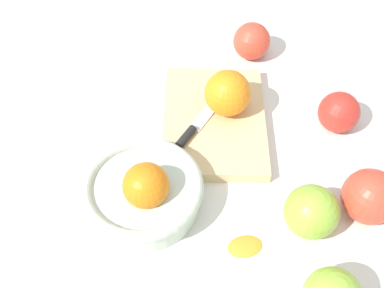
{
  "coord_description": "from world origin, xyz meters",
  "views": [
    {
      "loc": [
        -0.49,
        0.01,
        0.63
      ],
      "look_at": [
        -0.02,
        0.08,
        0.04
      ],
      "focal_mm": 44.92,
      "sensor_mm": 36.0,
      "label": 1
    }
  ],
  "objects_px": {
    "cutting_board": "(214,121)",
    "apple_mid_right": "(250,41)",
    "orange_on_board": "(228,93)",
    "knife": "(197,125)",
    "bowl": "(143,191)",
    "apple_front_left": "(312,212)",
    "apple_front_left_3": "(370,196)",
    "apple_front_right": "(339,112)"
  },
  "relations": [
    {
      "from": "cutting_board",
      "to": "apple_mid_right",
      "type": "distance_m",
      "value": 0.2
    },
    {
      "from": "orange_on_board",
      "to": "knife",
      "type": "xyz_separation_m",
      "value": [
        -0.05,
        0.05,
        -0.03
      ]
    },
    {
      "from": "bowl",
      "to": "apple_front_left",
      "type": "xyz_separation_m",
      "value": [
        -0.0,
        -0.25,
        0.01
      ]
    },
    {
      "from": "orange_on_board",
      "to": "apple_front_left_3",
      "type": "xyz_separation_m",
      "value": [
        -0.16,
        -0.23,
        -0.02
      ]
    },
    {
      "from": "bowl",
      "to": "orange_on_board",
      "type": "distance_m",
      "value": 0.23
    },
    {
      "from": "knife",
      "to": "apple_front_left",
      "type": "bearing_deg",
      "value": -129.43
    },
    {
      "from": "orange_on_board",
      "to": "apple_front_right",
      "type": "height_order",
      "value": "orange_on_board"
    },
    {
      "from": "cutting_board",
      "to": "knife",
      "type": "bearing_deg",
      "value": 134.71
    },
    {
      "from": "cutting_board",
      "to": "apple_front_right",
      "type": "xyz_separation_m",
      "value": [
        0.03,
        -0.21,
        0.02
      ]
    },
    {
      "from": "orange_on_board",
      "to": "apple_front_right",
      "type": "distance_m",
      "value": 0.19
    },
    {
      "from": "bowl",
      "to": "knife",
      "type": "distance_m",
      "value": 0.16
    },
    {
      "from": "apple_front_left_3",
      "to": "orange_on_board",
      "type": "bearing_deg",
      "value": 53.99
    },
    {
      "from": "cutting_board",
      "to": "apple_mid_right",
      "type": "xyz_separation_m",
      "value": [
        0.19,
        -0.05,
        0.03
      ]
    },
    {
      "from": "bowl",
      "to": "apple_front_right",
      "type": "distance_m",
      "value": 0.36
    },
    {
      "from": "knife",
      "to": "apple_mid_right",
      "type": "relative_size",
      "value": 2.05
    },
    {
      "from": "cutting_board",
      "to": "apple_front_left",
      "type": "xyz_separation_m",
      "value": [
        -0.18,
        -0.16,
        0.03
      ]
    },
    {
      "from": "orange_on_board",
      "to": "apple_front_right",
      "type": "xyz_separation_m",
      "value": [
        0.01,
        -0.19,
        -0.03
      ]
    },
    {
      "from": "knife",
      "to": "apple_mid_right",
      "type": "xyz_separation_m",
      "value": [
        0.22,
        -0.08,
        0.01
      ]
    },
    {
      "from": "apple_mid_right",
      "to": "apple_front_left_3",
      "type": "bearing_deg",
      "value": -149.82
    },
    {
      "from": "apple_front_left",
      "to": "cutting_board",
      "type": "bearing_deg",
      "value": 41.41
    },
    {
      "from": "cutting_board",
      "to": "apple_front_left",
      "type": "distance_m",
      "value": 0.24
    },
    {
      "from": "orange_on_board",
      "to": "apple_mid_right",
      "type": "xyz_separation_m",
      "value": [
        0.17,
        -0.03,
        -0.02
      ]
    },
    {
      "from": "cutting_board",
      "to": "apple_front_right",
      "type": "relative_size",
      "value": 3.47
    },
    {
      "from": "cutting_board",
      "to": "apple_front_left_3",
      "type": "relative_size",
      "value": 2.95
    },
    {
      "from": "cutting_board",
      "to": "apple_front_left_3",
      "type": "height_order",
      "value": "apple_front_left_3"
    },
    {
      "from": "knife",
      "to": "apple_front_right",
      "type": "relative_size",
      "value": 2.09
    },
    {
      "from": "apple_front_left",
      "to": "apple_front_right",
      "type": "distance_m",
      "value": 0.21
    },
    {
      "from": "apple_front_left",
      "to": "apple_front_left_3",
      "type": "distance_m",
      "value": 0.09
    },
    {
      "from": "cutting_board",
      "to": "apple_mid_right",
      "type": "bearing_deg",
      "value": -13.88
    },
    {
      "from": "knife",
      "to": "cutting_board",
      "type": "bearing_deg",
      "value": -45.29
    },
    {
      "from": "cutting_board",
      "to": "orange_on_board",
      "type": "bearing_deg",
      "value": -43.7
    },
    {
      "from": "orange_on_board",
      "to": "apple_front_left",
      "type": "height_order",
      "value": "orange_on_board"
    },
    {
      "from": "knife",
      "to": "apple_front_right",
      "type": "bearing_deg",
      "value": -77.2
    },
    {
      "from": "bowl",
      "to": "cutting_board",
      "type": "xyz_separation_m",
      "value": [
        0.18,
        -0.09,
        -0.02
      ]
    },
    {
      "from": "apple_front_left_3",
      "to": "apple_mid_right",
      "type": "relative_size",
      "value": 1.15
    },
    {
      "from": "cutting_board",
      "to": "apple_front_right",
      "type": "distance_m",
      "value": 0.21
    },
    {
      "from": "bowl",
      "to": "apple_front_left_3",
      "type": "relative_size",
      "value": 2.21
    },
    {
      "from": "apple_front_right",
      "to": "apple_front_left",
      "type": "bearing_deg",
      "value": 166.38
    },
    {
      "from": "apple_front_left_3",
      "to": "apple_mid_right",
      "type": "xyz_separation_m",
      "value": [
        0.34,
        0.2,
        -0.01
      ]
    },
    {
      "from": "knife",
      "to": "apple_front_left",
      "type": "relative_size",
      "value": 1.86
    },
    {
      "from": "orange_on_board",
      "to": "apple_front_left",
      "type": "bearing_deg",
      "value": -145.02
    },
    {
      "from": "knife",
      "to": "apple_front_right",
      "type": "distance_m",
      "value": 0.24
    }
  ]
}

